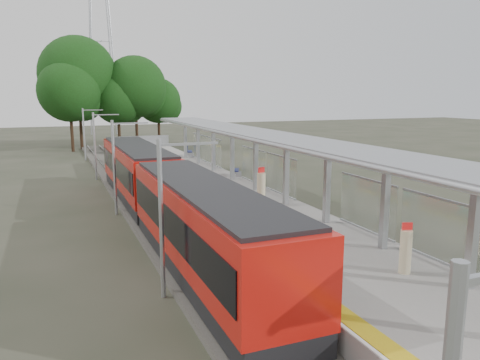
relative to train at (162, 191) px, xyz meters
name	(u,v)px	position (x,y,z in m)	size (l,w,h in m)	color
trackbed	(145,206)	(0.00, 5.09, -1.93)	(3.00, 70.00, 0.24)	#59544C
platform	(214,194)	(4.50, 5.09, -1.55)	(6.00, 50.00, 1.00)	gray
tactile_strip	(175,189)	(1.95, 5.09, -1.04)	(0.60, 50.00, 0.02)	yellow
end_fence	(142,141)	(4.50, 30.04, -0.45)	(6.00, 0.10, 1.20)	#9EA0A5
train	(162,191)	(0.00, 0.00, 0.00)	(2.74, 27.60, 3.62)	black
canopy	(262,141)	(6.11, 1.28, 2.15)	(3.27, 38.00, 3.66)	#9EA0A5
pylon	(99,17)	(3.50, 58.09, 16.95)	(8.00, 4.00, 38.00)	#9EA0A5
tree_cluster	(103,86)	(1.42, 38.49, 5.76)	(17.99, 10.59, 13.85)	#382316
catenary_masts	(116,164)	(-1.72, 4.09, 0.86)	(2.08, 48.16, 5.40)	#9EA0A5
bench_mid	(235,169)	(7.11, 8.20, -0.53)	(1.00, 1.51, 1.00)	#101853
bench_far	(188,150)	(6.98, 19.87, -0.47)	(0.86, 1.67, 1.10)	#101853
info_pillar_near	(406,251)	(5.53, -11.22, -0.31)	(0.39, 0.39, 1.72)	beige
info_pillar_far	(261,188)	(5.19, -0.59, -0.18)	(0.46, 0.46, 2.02)	beige
litter_bin	(262,195)	(5.43, -0.17, -0.62)	(0.42, 0.42, 0.87)	#9EA0A5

